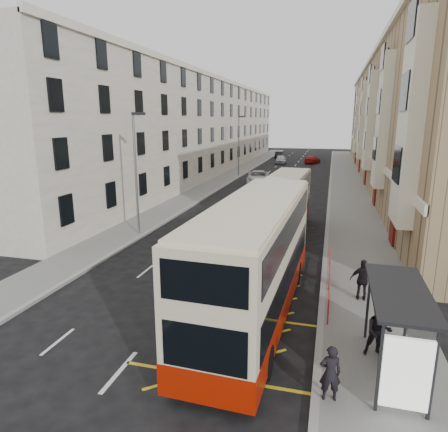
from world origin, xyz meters
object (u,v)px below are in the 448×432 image
(pedestrian_mid, at_px, (378,331))
(car_silver, at_px, (281,160))
(car_red, at_px, (312,160))
(pedestrian_near, at_px, (330,373))
(car_dark, at_px, (279,155))
(double_decker_front, at_px, (256,259))
(white_van, at_px, (258,178))
(street_lamp_near, at_px, (136,167))
(double_decker_rear, at_px, (284,206))
(bus_shelter, at_px, (405,319))
(street_lamp_far, at_px, (239,142))
(pedestrian_far, at_px, (363,280))

(pedestrian_mid, bearing_deg, car_silver, 92.66)
(car_red, bearing_deg, car_silver, 38.94)
(pedestrian_near, distance_m, car_dark, 72.45)
(double_decker_front, xyz_separation_m, white_van, (-5.91, 33.16, -1.60))
(pedestrian_mid, height_order, car_red, pedestrian_mid)
(double_decker_front, distance_m, pedestrian_mid, 5.03)
(street_lamp_near, bearing_deg, pedestrian_mid, -38.22)
(double_decker_rear, distance_m, car_silver, 45.27)
(car_silver, xyz_separation_m, car_dark, (-1.75, 10.47, -0.10))
(bus_shelter, relative_size, street_lamp_far, 0.53)
(pedestrian_near, bearing_deg, double_decker_front, -68.14)
(pedestrian_near, height_order, car_dark, pedestrian_near)
(car_silver, bearing_deg, street_lamp_near, -98.07)
(street_lamp_near, bearing_deg, bus_shelter, -40.14)
(pedestrian_mid, bearing_deg, white_van, 98.85)
(car_dark, bearing_deg, pedestrian_near, -85.02)
(pedestrian_near, bearing_deg, double_decker_rear, -90.08)
(street_lamp_near, relative_size, white_van, 1.38)
(white_van, height_order, car_silver, white_van)
(car_silver, bearing_deg, pedestrian_mid, -83.48)
(street_lamp_far, height_order, white_van, street_lamp_far)
(car_dark, bearing_deg, car_red, -52.77)
(double_decker_rear, distance_m, car_dark, 55.87)
(white_van, distance_m, car_silver, 23.49)
(pedestrian_mid, xyz_separation_m, pedestrian_far, (-0.21, 4.26, 0.03))
(street_lamp_far, distance_m, car_dark, 28.21)
(double_decker_rear, xyz_separation_m, pedestrian_mid, (4.72, -13.71, -1.05))
(street_lamp_near, bearing_deg, double_decker_front, -43.51)
(bus_shelter, xyz_separation_m, street_lamp_near, (-14.69, 12.39, 2.50))
(pedestrian_mid, distance_m, car_dark, 70.13)
(double_decker_rear, bearing_deg, street_lamp_far, 111.79)
(double_decker_front, height_order, car_dark, double_decker_front)
(pedestrian_far, height_order, car_silver, pedestrian_far)
(street_lamp_far, xyz_separation_m, pedestrian_far, (13.97, -36.91, -3.59))
(pedestrian_mid, bearing_deg, double_decker_rear, 101.42)
(street_lamp_far, xyz_separation_m, pedestrian_near, (12.70, -43.77, -3.67))
(double_decker_front, bearing_deg, street_lamp_near, 138.43)
(bus_shelter, distance_m, pedestrian_near, 2.69)
(double_decker_front, bearing_deg, pedestrian_mid, -21.43)
(double_decker_rear, distance_m, pedestrian_far, 10.52)
(white_van, bearing_deg, pedestrian_near, -85.94)
(pedestrian_near, relative_size, pedestrian_mid, 0.95)
(white_van, bearing_deg, car_red, 69.52)
(pedestrian_mid, xyz_separation_m, car_red, (-5.21, 60.79, -0.36))
(pedestrian_far, bearing_deg, car_red, -82.37)
(street_lamp_far, xyz_separation_m, car_dark, (1.84, 27.87, -3.97))
(white_van, relative_size, car_silver, 1.29)
(pedestrian_far, distance_m, car_silver, 55.30)
(double_decker_rear, bearing_deg, car_silver, 100.23)
(car_red, bearing_deg, street_lamp_near, 96.27)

